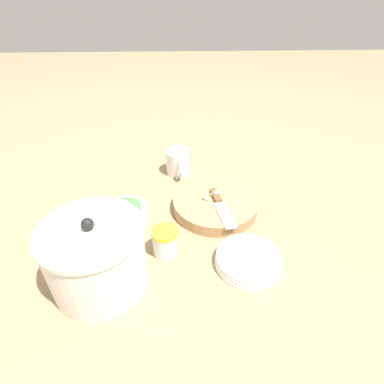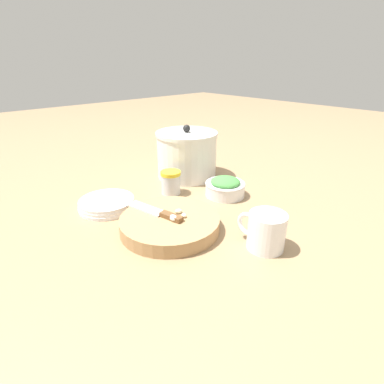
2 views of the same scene
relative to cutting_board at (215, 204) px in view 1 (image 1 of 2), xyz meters
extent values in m
plane|color=#997A56|center=(0.00, 0.11, -0.02)|extent=(5.00, 5.00, 0.00)
cylinder|color=tan|center=(0.00, 0.00, 0.00)|extent=(0.27, 0.27, 0.04)
cube|color=brown|center=(0.01, 0.00, 0.03)|extent=(0.07, 0.03, 0.01)
cube|color=silver|center=(-0.08, -0.02, 0.02)|extent=(0.12, 0.06, 0.01)
ellipsoid|color=#E5E7C4|center=(0.02, 0.01, 0.03)|extent=(0.02, 0.02, 0.01)
ellipsoid|color=silver|center=(0.02, 0.00, 0.03)|extent=(0.03, 0.02, 0.02)
ellipsoid|color=silver|center=(0.00, 0.03, 0.03)|extent=(0.02, 0.02, 0.01)
ellipsoid|color=#F1EAC5|center=(0.03, 0.03, 0.02)|extent=(0.02, 0.02, 0.01)
cylinder|color=white|center=(-0.04, 0.28, 0.00)|extent=(0.13, 0.13, 0.04)
torus|color=white|center=(-0.04, 0.28, 0.02)|extent=(0.14, 0.14, 0.01)
ellipsoid|color=#478E42|center=(-0.04, 0.28, 0.03)|extent=(0.10, 0.10, 0.03)
cylinder|color=silver|center=(-0.18, 0.16, 0.02)|extent=(0.07, 0.07, 0.07)
cylinder|color=yellow|center=(-0.18, 0.16, 0.06)|extent=(0.07, 0.07, 0.01)
cylinder|color=white|center=(0.23, 0.12, 0.03)|extent=(0.09, 0.09, 0.09)
torus|color=white|center=(0.18, 0.12, 0.03)|extent=(0.06, 0.02, 0.06)
cylinder|color=white|center=(-0.23, -0.06, -0.01)|extent=(0.17, 0.17, 0.01)
cylinder|color=white|center=(-0.23, -0.06, 0.00)|extent=(0.17, 0.17, 0.01)
cylinder|color=white|center=(-0.23, -0.06, 0.01)|extent=(0.17, 0.17, 0.01)
cylinder|color=silver|center=(-0.27, 0.31, 0.06)|extent=(0.23, 0.23, 0.16)
cylinder|color=silver|center=(-0.27, 0.31, 0.15)|extent=(0.24, 0.24, 0.01)
sphere|color=black|center=(-0.27, 0.31, 0.17)|extent=(0.03, 0.03, 0.03)
camera|label=1|loc=(-0.76, 0.10, 0.60)|focal=28.00mm
camera|label=2|loc=(0.57, -0.44, 0.41)|focal=28.00mm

